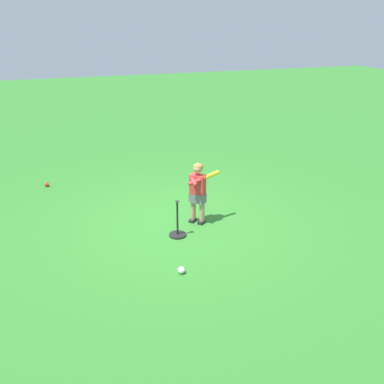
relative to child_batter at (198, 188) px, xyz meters
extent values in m
plane|color=#2D7528|center=(-0.31, 0.11, -0.65)|extent=(40.00, 40.00, 0.00)
cube|color=#232328|center=(0.04, -0.07, -0.63)|extent=(0.17, 0.17, 0.05)
cylinder|color=tan|center=(0.05, -0.06, -0.44)|extent=(0.09, 0.09, 0.34)
cube|color=#232328|center=(-0.08, 0.05, -0.63)|extent=(0.17, 0.17, 0.05)
cylinder|color=tan|center=(-0.07, 0.07, -0.44)|extent=(0.09, 0.09, 0.34)
cube|color=slate|center=(-0.01, 0.00, -0.19)|extent=(0.30, 0.30, 0.16)
cube|color=red|center=(-0.01, 0.00, 0.06)|extent=(0.28, 0.28, 0.34)
sphere|color=tan|center=(-0.01, 0.00, 0.34)|extent=(0.17, 0.17, 0.17)
ellipsoid|color=olive|center=(0.00, 0.01, 0.37)|extent=(0.25, 0.25, 0.11)
sphere|color=yellow|center=(-0.11, -0.09, 0.15)|extent=(0.04, 0.04, 0.04)
cylinder|color=black|center=(-0.02, -0.07, 0.16)|extent=(0.14, 0.06, 0.05)
cylinder|color=yellow|center=(0.21, 0.00, 0.20)|extent=(0.35, 0.16, 0.11)
sphere|color=yellow|center=(0.37, 0.05, 0.22)|extent=(0.07, 0.07, 0.07)
cylinder|color=red|center=(-0.06, -0.09, 0.16)|extent=(0.31, 0.07, 0.14)
cylinder|color=red|center=(-0.11, -0.04, 0.16)|extent=(0.07, 0.31, 0.14)
sphere|color=white|center=(-0.75, -1.42, -0.60)|extent=(0.10, 0.10, 0.10)
sphere|color=red|center=(-2.48, 2.59, -0.60)|extent=(0.09, 0.09, 0.09)
cylinder|color=black|center=(-0.48, -0.36, -0.64)|extent=(0.28, 0.28, 0.03)
cylinder|color=black|center=(-0.48, -0.36, -0.35)|extent=(0.03, 0.03, 0.55)
cone|color=black|center=(-0.48, -0.36, -0.05)|extent=(0.07, 0.07, 0.04)
camera|label=1|loc=(-2.22, -6.19, 2.68)|focal=39.21mm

